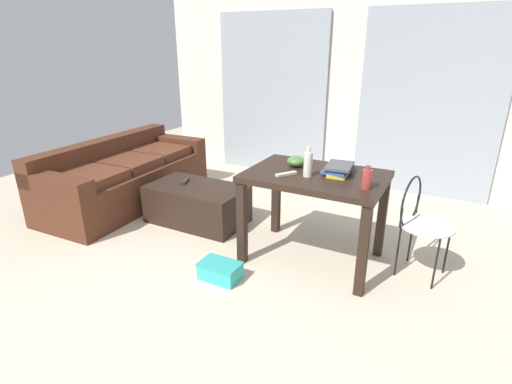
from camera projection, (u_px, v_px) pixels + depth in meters
The scene contains 14 objects.
ground_plane at pixel (270, 245), 3.66m from camera, with size 8.46×8.46×0.00m, color beige.
wall_back at pixel (346, 84), 4.99m from camera, with size 5.30×0.10×2.57m, color silver.
curtains at pixel (343, 101), 4.99m from camera, with size 3.62×0.03×2.17m.
couch at pixel (125, 177), 4.59m from camera, with size 0.93×2.08×0.72m.
coffee_table at pixel (197, 204), 4.08m from camera, with size 1.00×0.58×0.40m.
craft_table at pixel (315, 188), 3.21m from camera, with size 1.11×0.77×0.78m.
wire_chair at pixel (419, 216), 3.07m from camera, with size 0.42×0.44×0.81m.
bottle_near at pixel (367, 179), 2.81m from camera, with size 0.07×0.07×0.17m.
bottle_far at pixel (308, 164), 3.07m from camera, with size 0.07×0.07×0.24m.
bowl at pixel (296, 161), 3.34m from camera, with size 0.16×0.16×0.09m, color #477033.
book_stack at pixel (339, 169), 3.14m from camera, with size 0.23×0.31×0.08m.
tv_remote_on_table at pixel (286, 174), 3.13m from camera, with size 0.04×0.19×0.02m, color #B7B7B2.
tv_remote_primary at pixel (185, 181), 4.12m from camera, with size 0.05×0.16×0.02m, color #232326.
shoebox at pixel (220, 271), 3.12m from camera, with size 0.32×0.21×0.14m.
Camera 1 is at (1.41, -1.56, 1.77)m, focal length 27.42 mm.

